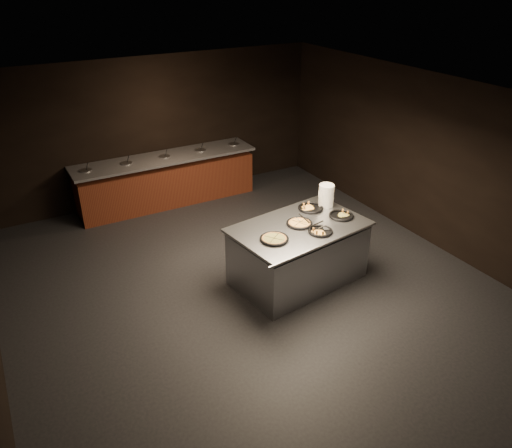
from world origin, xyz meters
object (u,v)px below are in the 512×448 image
object	(u,v)px
serving_counter	(298,254)
plate_stack	(326,195)
pan_veggie_whole	(274,239)
pan_cheese_whole	(299,223)

from	to	relation	value
serving_counter	plate_stack	size ratio (longest dim) A/B	5.99
pan_veggie_whole	plate_stack	bearing A→B (deg)	23.15
pan_veggie_whole	pan_cheese_whole	bearing A→B (deg)	20.86
plate_stack	pan_veggie_whole	distance (m)	1.44
pan_veggie_whole	pan_cheese_whole	size ratio (longest dim) A/B	1.06
serving_counter	plate_stack	bearing A→B (deg)	18.43
plate_stack	pan_cheese_whole	distance (m)	0.83
plate_stack	pan_veggie_whole	bearing A→B (deg)	-156.85
pan_veggie_whole	serving_counter	bearing A→B (deg)	18.46
plate_stack	pan_cheese_whole	size ratio (longest dim) A/B	0.91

